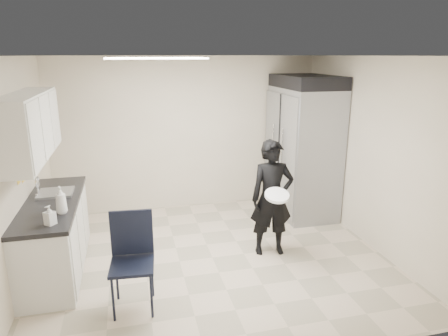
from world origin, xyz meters
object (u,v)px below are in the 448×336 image
object	(u,v)px
lower_counter	(55,237)
folding_chair	(132,266)
commercial_fridge	(303,152)
man_tuxedo	(272,198)

from	to	relation	value
lower_counter	folding_chair	bearing A→B (deg)	-49.67
lower_counter	commercial_fridge	world-z (taller)	commercial_fridge
lower_counter	folding_chair	world-z (taller)	folding_chair
folding_chair	commercial_fridge	bearing A→B (deg)	41.78
lower_counter	commercial_fridge	bearing A→B (deg)	15.88
man_tuxedo	folding_chair	bearing A→B (deg)	-148.63
folding_chair	man_tuxedo	distance (m)	2.05
folding_chair	man_tuxedo	size ratio (longest dim) A/B	0.64
commercial_fridge	man_tuxedo	world-z (taller)	commercial_fridge
commercial_fridge	folding_chair	world-z (taller)	commercial_fridge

